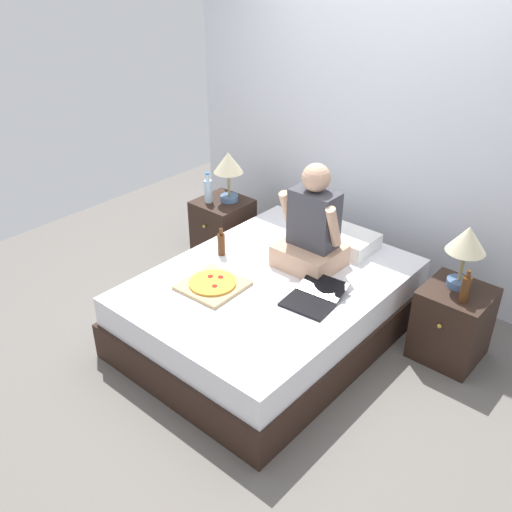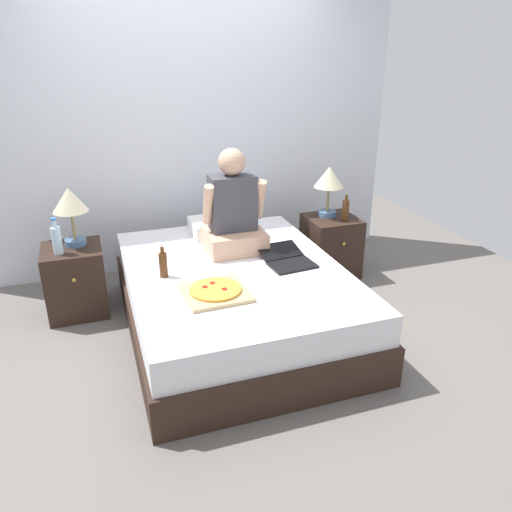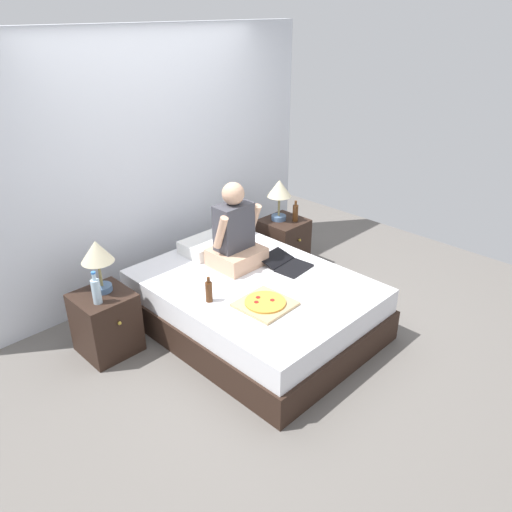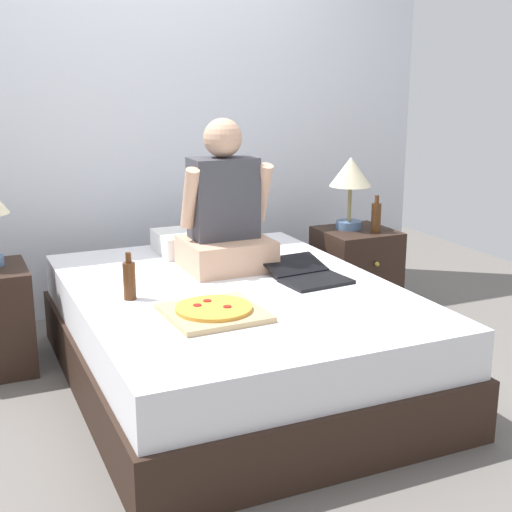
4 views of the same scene
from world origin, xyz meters
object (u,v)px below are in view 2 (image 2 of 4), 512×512
at_px(water_bottle, 57,240).
at_px(pizza_box, 216,291).
at_px(beer_bottle_on_bed, 163,264).
at_px(nightstand_left, 76,280).
at_px(nightstand_right, 331,246).
at_px(lamp_on_right_nightstand, 329,181).
at_px(bed, 235,299).
at_px(lamp_on_left_nightstand, 70,204).
at_px(laptop, 288,260).
at_px(person_seated, 233,214).
at_px(beer_bottle, 346,210).

distance_m(water_bottle, pizza_box, 1.32).
distance_m(water_bottle, beer_bottle_on_bed, 0.87).
bearing_deg(nightstand_left, nightstand_right, 0.00).
distance_m(nightstand_left, water_bottle, 0.40).
height_order(water_bottle, lamp_on_right_nightstand, lamp_on_right_nightstand).
relative_size(bed, lamp_on_left_nightstand, 4.50).
distance_m(bed, laptop, 0.48).
relative_size(bed, laptop, 4.57).
bearing_deg(beer_bottle_on_bed, person_seated, 28.56).
xyz_separation_m(nightstand_left, beer_bottle, (2.27, -0.10, 0.37)).
height_order(bed, laptop, laptop).
relative_size(beer_bottle, beer_bottle_on_bed, 1.05).
xyz_separation_m(person_seated, beer_bottle_on_bed, (-0.60, -0.32, -0.20)).
bearing_deg(nightstand_right, person_seated, -163.09).
height_order(beer_bottle, beer_bottle_on_bed, beer_bottle).
relative_size(lamp_on_left_nightstand, beer_bottle_on_bed, 2.05).
xyz_separation_m(nightstand_left, water_bottle, (-0.08, -0.09, 0.38)).
height_order(bed, water_bottle, water_bottle).
distance_m(person_seated, pizza_box, 0.81).
bearing_deg(pizza_box, beer_bottle_on_bed, 126.19).
bearing_deg(laptop, lamp_on_left_nightstand, 153.11).
distance_m(nightstand_left, lamp_on_right_nightstand, 2.25).
distance_m(lamp_on_right_nightstand, person_seated, 1.04).
height_order(water_bottle, person_seated, person_seated).
height_order(nightstand_left, lamp_on_left_nightstand, lamp_on_left_nightstand).
bearing_deg(beer_bottle, beer_bottle_on_bed, -162.40).
relative_size(laptop, beer_bottle_on_bed, 2.01).
bearing_deg(nightstand_left, laptop, -24.70).
bearing_deg(lamp_on_left_nightstand, beer_bottle_on_bed, -50.49).
bearing_deg(bed, lamp_on_right_nightstand, 32.93).
height_order(lamp_on_left_nightstand, lamp_on_right_nightstand, same).
relative_size(nightstand_right, beer_bottle_on_bed, 2.46).
height_order(lamp_on_left_nightstand, pizza_box, lamp_on_left_nightstand).
bearing_deg(nightstand_left, beer_bottle_on_bed, -46.36).
relative_size(nightstand_right, person_seated, 0.69).
xyz_separation_m(person_seated, pizza_box, (-0.33, -0.69, -0.27)).
bearing_deg(bed, nightstand_right, 30.31).
distance_m(beer_bottle, pizza_box, 1.67).
height_order(nightstand_left, lamp_on_right_nightstand, lamp_on_right_nightstand).
xyz_separation_m(nightstand_right, lamp_on_right_nightstand, (-0.03, 0.05, 0.60)).
bearing_deg(lamp_on_right_nightstand, pizza_box, -141.19).
xyz_separation_m(nightstand_right, pizza_box, (-1.33, -1.00, 0.24)).
xyz_separation_m(nightstand_left, lamp_on_left_nightstand, (0.04, 0.05, 0.60)).
xyz_separation_m(lamp_on_left_nightstand, water_bottle, (-0.12, -0.14, -0.22)).
distance_m(lamp_on_left_nightstand, laptop, 1.67).
bearing_deg(beer_bottle_on_bed, bed, -1.55).
bearing_deg(pizza_box, nightstand_left, 131.08).
bearing_deg(nightstand_right, bed, -149.69).
xyz_separation_m(beer_bottle, pizza_box, (-1.40, -0.90, -0.13)).
bearing_deg(pizza_box, lamp_on_left_nightstand, 128.38).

